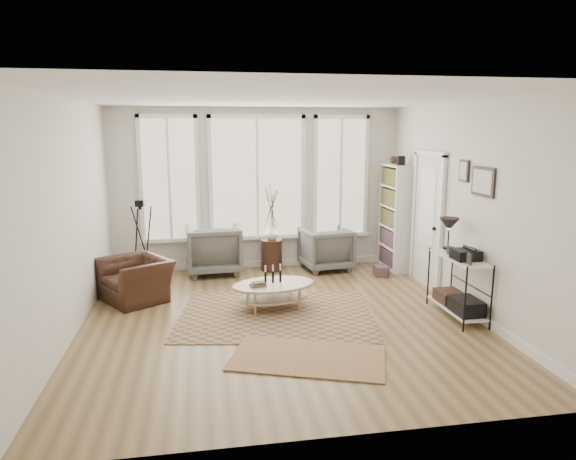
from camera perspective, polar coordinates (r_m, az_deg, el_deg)
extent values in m
plane|color=olive|center=(7.02, -0.80, -9.85)|extent=(5.50, 5.50, 0.00)
plane|color=white|center=(6.56, -0.87, 14.52)|extent=(5.50, 5.50, 0.00)
cube|color=silver|center=(9.34, -3.44, 4.57)|extent=(5.20, 0.04, 2.90)
cube|color=silver|center=(4.00, 5.26, -4.28)|extent=(5.20, 0.04, 2.90)
cube|color=silver|center=(6.75, -23.20, 1.18)|extent=(0.04, 5.50, 2.90)
cube|color=silver|center=(7.49, 19.26, 2.35)|extent=(0.04, 5.50, 2.90)
cube|color=white|center=(9.59, -3.34, -3.72)|extent=(5.10, 0.04, 0.12)
cube|color=white|center=(7.80, 18.50, -7.79)|extent=(0.03, 5.40, 0.12)
cube|color=tan|center=(9.30, -3.44, 5.78)|extent=(1.60, 0.03, 2.10)
cube|color=tan|center=(9.26, -13.06, 5.50)|extent=(0.90, 0.03, 2.10)
cube|color=tan|center=(9.59, 5.85, 5.91)|extent=(0.90, 0.03, 2.10)
cube|color=white|center=(9.28, -3.43, 5.77)|extent=(1.74, 0.06, 2.24)
cube|color=white|center=(9.24, -13.07, 5.48)|extent=(1.04, 0.06, 2.24)
cube|color=white|center=(9.57, 5.89, 5.90)|extent=(1.04, 0.06, 2.24)
cube|color=white|center=(9.42, -3.34, -0.79)|extent=(4.10, 0.12, 0.06)
cube|color=silver|center=(8.55, 15.25, 0.88)|extent=(0.04, 0.88, 2.10)
cube|color=white|center=(8.50, 15.22, 2.54)|extent=(0.01, 0.55, 1.20)
cube|color=white|center=(8.11, 16.60, 0.27)|extent=(0.06, 0.08, 2.18)
cube|color=white|center=(8.98, 13.86, 1.43)|extent=(0.06, 0.08, 2.18)
cube|color=white|center=(8.43, 15.54, 8.20)|extent=(0.06, 1.06, 0.08)
sphere|color=black|center=(8.25, 15.91, 0.13)|extent=(0.06, 0.06, 0.06)
cube|color=white|center=(9.11, 12.65, 0.98)|extent=(0.30, 0.03, 1.90)
cube|color=white|center=(9.86, 10.86, 1.81)|extent=(0.30, 0.03, 1.90)
cube|color=white|center=(9.54, 12.56, 1.43)|extent=(0.02, 0.85, 1.90)
cube|color=white|center=(9.48, 11.72, 1.41)|extent=(0.30, 0.81, 1.90)
cube|color=brown|center=(9.48, 11.72, 1.41)|extent=(0.24, 0.75, 1.76)
cube|color=black|center=(9.18, 12.43, 7.55)|extent=(0.12, 0.10, 0.16)
sphere|color=#351C12|center=(9.51, 11.63, 7.63)|extent=(0.14, 0.14, 0.14)
cube|color=white|center=(7.44, 18.21, -8.21)|extent=(0.37, 1.07, 0.03)
cube|color=white|center=(7.24, 18.55, -2.97)|extent=(0.37, 1.07, 0.02)
cylinder|color=black|center=(6.82, 19.09, -7.32)|extent=(0.02, 0.02, 0.85)
cylinder|color=black|center=(6.99, 21.70, -7.04)|extent=(0.02, 0.02, 0.85)
cylinder|color=black|center=(7.72, 15.34, -4.96)|extent=(0.02, 0.02, 0.85)
cylinder|color=black|center=(7.87, 17.72, -4.78)|extent=(0.02, 0.02, 0.85)
cylinder|color=black|center=(7.53, 17.33, -1.94)|extent=(0.14, 0.14, 0.02)
cylinder|color=black|center=(7.50, 17.39, -0.90)|extent=(0.02, 0.02, 0.30)
cone|color=black|center=(7.46, 17.48, 0.61)|extent=(0.28, 0.28, 0.18)
cube|color=black|center=(7.09, 19.15, -2.59)|extent=(0.32, 0.30, 0.13)
cube|color=black|center=(7.19, 19.20, -8.00)|extent=(0.32, 0.45, 0.20)
cube|color=#351C12|center=(7.59, 17.48, -7.05)|extent=(0.32, 0.40, 0.16)
cube|color=black|center=(6.82, 19.50, -3.07)|extent=(0.02, 0.10, 0.14)
cube|color=black|center=(7.28, 17.45, -2.14)|extent=(0.02, 0.10, 0.12)
cube|color=black|center=(7.08, 20.87, 5.05)|extent=(0.03, 0.52, 0.38)
cube|color=silver|center=(7.08, 20.76, 5.05)|extent=(0.01, 0.44, 0.30)
cube|color=black|center=(7.51, 19.00, 6.24)|extent=(0.03, 0.24, 0.30)
cube|color=silver|center=(7.50, 18.90, 6.24)|extent=(0.01, 0.18, 0.24)
cube|color=brown|center=(7.14, -1.33, -9.42)|extent=(2.91, 2.37, 0.01)
cube|color=brown|center=(5.89, 2.24, -13.95)|extent=(1.91, 1.46, 0.01)
ellipsoid|color=tan|center=(7.35, -1.62, -7.48)|extent=(1.10, 0.80, 0.03)
ellipsoid|color=tan|center=(7.29, -1.62, -6.10)|extent=(1.29, 0.94, 0.04)
cylinder|color=tan|center=(7.13, -4.02, -8.08)|extent=(0.03, 0.03, 0.34)
cylinder|color=tan|center=(7.22, 1.18, -7.81)|extent=(0.03, 0.03, 0.34)
cylinder|color=tan|center=(7.49, -4.31, -7.15)|extent=(0.03, 0.03, 0.34)
cylinder|color=tan|center=(7.57, 0.64, -6.91)|extent=(0.03, 0.03, 0.34)
cylinder|color=black|center=(7.29, -2.55, -5.26)|extent=(0.03, 0.03, 0.17)
cylinder|color=black|center=(7.30, -1.68, -5.22)|extent=(0.03, 0.03, 0.17)
cylinder|color=black|center=(7.32, -0.81, -5.18)|extent=(0.03, 0.03, 0.17)
cube|color=#2B4421|center=(7.17, -3.31, -6.02)|extent=(0.20, 0.15, 0.06)
imported|color=#63635E|center=(9.16, -8.33, -2.11)|extent=(0.99, 1.01, 0.87)
imported|color=#63635E|center=(9.34, 4.21, -2.07)|extent=(0.93, 0.95, 0.77)
cylinder|color=#351C12|center=(9.28, -1.84, -2.78)|extent=(0.38, 0.38, 0.57)
imported|color=silver|center=(9.19, -1.82, -0.36)|extent=(0.26, 0.26, 0.23)
imported|color=#351C12|center=(8.00, -16.55, -5.30)|extent=(1.27, 1.24, 0.63)
cylinder|color=black|center=(8.68, -16.12, 2.41)|extent=(0.06, 0.06, 0.06)
cube|color=black|center=(8.67, -16.14, 2.85)|extent=(0.15, 0.12, 0.10)
cylinder|color=black|center=(8.60, -16.20, 2.78)|extent=(0.06, 0.08, 0.06)
cube|color=brown|center=(9.13, 10.29, -4.46)|extent=(0.22, 0.28, 0.17)
cube|color=brown|center=(9.09, 10.38, -4.60)|extent=(0.25, 0.28, 0.15)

